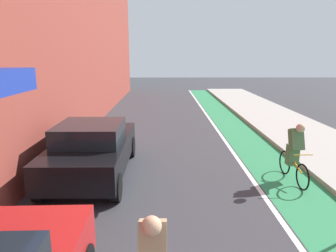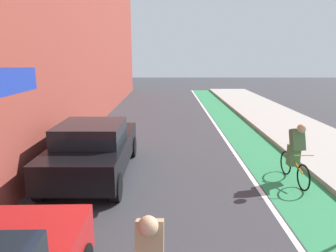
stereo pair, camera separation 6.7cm
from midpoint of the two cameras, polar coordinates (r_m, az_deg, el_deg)
ground_plane at (r=11.40m, az=2.29°, el=-3.52°), size 71.26×71.26×0.00m
bike_lane_paint at (r=13.71m, az=13.51°, el=-1.01°), size 1.60×32.39×0.00m
lane_divider_stripe at (r=13.52m, az=9.81°, el=-1.02°), size 0.12×32.39×0.00m
sidewalk_right at (r=14.48m, az=23.15°, el=-0.68°), size 3.38×32.39×0.14m
parked_sedan_black at (r=8.56m, az=-13.83°, el=-4.12°), size 1.96×4.26×1.53m
cyclist_mid at (r=8.57m, az=23.05°, el=-4.35°), size 0.48×1.72×1.61m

